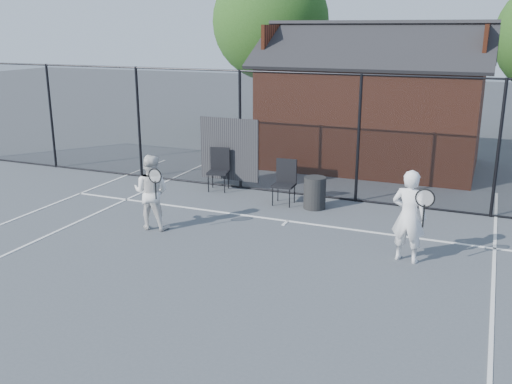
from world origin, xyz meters
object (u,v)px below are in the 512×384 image
at_px(clubhouse, 372,111).
at_px(waste_bin, 315,193).
at_px(player_back, 151,192).
at_px(chair_right, 284,183).
at_px(chair_left, 218,170).
at_px(player_front, 409,216).

height_order(clubhouse, waste_bin, clubhouse).
bearing_deg(player_back, chair_right, 53.20).
xyz_separation_m(chair_right, waste_bin, (0.76, -0.01, -0.14)).
bearing_deg(clubhouse, chair_right, -101.57).
bearing_deg(player_back, clubhouse, 68.57).
relative_size(player_back, chair_left, 1.48).
xyz_separation_m(clubhouse, chair_left, (-2.93, -4.40, -1.08)).
bearing_deg(waste_bin, clubhouse, 87.14).
relative_size(player_back, chair_right, 1.51).
relative_size(chair_left, waste_bin, 1.42).
distance_m(player_front, chair_left, 5.82).
height_order(clubhouse, player_front, clubhouse).
bearing_deg(chair_right, clubhouse, 75.54).
height_order(player_back, chair_right, player_back).
distance_m(player_front, waste_bin, 3.36).
height_order(chair_left, chair_right, chair_left).
xyz_separation_m(player_back, chair_right, (1.93, 2.58, -0.26)).
relative_size(clubhouse, player_back, 4.21).
bearing_deg(player_front, waste_bin, 136.02).
height_order(player_back, chair_left, player_back).
height_order(chair_left, waste_bin, chair_left).
distance_m(chair_right, waste_bin, 0.77).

